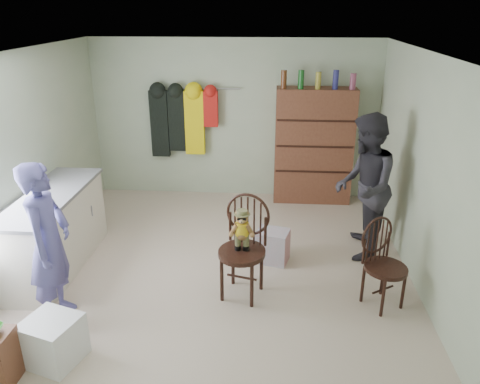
# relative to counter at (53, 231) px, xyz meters

# --- Properties ---
(ground_plane) EXTENTS (5.00, 5.00, 0.00)m
(ground_plane) POSITION_rel_counter_xyz_m (1.95, 0.00, -0.47)
(ground_plane) COLOR beige
(ground_plane) RESTS_ON ground
(room_walls) EXTENTS (5.00, 5.00, 5.00)m
(room_walls) POSITION_rel_counter_xyz_m (1.95, 0.53, 1.11)
(room_walls) COLOR #B8C5A5
(room_walls) RESTS_ON ground
(counter) EXTENTS (0.64, 1.86, 0.94)m
(counter) POSITION_rel_counter_xyz_m (0.00, 0.00, 0.00)
(counter) COLOR silver
(counter) RESTS_ON ground
(plastic_tub) EXTENTS (0.55, 0.54, 0.42)m
(plastic_tub) POSITION_rel_counter_xyz_m (0.67, -1.57, -0.26)
(plastic_tub) COLOR white
(plastic_tub) RESTS_ON ground
(chair_front) EXTENTS (0.61, 0.61, 1.12)m
(chair_front) POSITION_rel_counter_xyz_m (2.28, -0.40, 0.18)
(chair_front) COLOR #351A12
(chair_front) RESTS_ON ground
(chair_far) EXTENTS (0.59, 0.59, 0.96)m
(chair_far) POSITION_rel_counter_xyz_m (3.72, -0.48, 0.04)
(chair_far) COLOR #351A12
(chair_far) RESTS_ON ground
(striped_bag) EXTENTS (0.45, 0.39, 0.41)m
(striped_bag) POSITION_rel_counter_xyz_m (2.59, 0.31, -0.27)
(striped_bag) COLOR #E57274
(striped_bag) RESTS_ON ground
(person_left) EXTENTS (0.43, 0.63, 1.65)m
(person_left) POSITION_rel_counter_xyz_m (0.45, -0.95, 0.35)
(person_left) COLOR #565297
(person_left) RESTS_ON ground
(person_right) EXTENTS (0.81, 0.97, 1.80)m
(person_right) POSITION_rel_counter_xyz_m (3.68, 0.59, 0.43)
(person_right) COLOR #2D2B33
(person_right) RESTS_ON ground
(dresser) EXTENTS (1.20, 0.39, 2.07)m
(dresser) POSITION_rel_counter_xyz_m (3.20, 2.30, 0.44)
(dresser) COLOR brown
(dresser) RESTS_ON ground
(coat_rack) EXTENTS (1.42, 0.12, 1.09)m
(coat_rack) POSITION_rel_counter_xyz_m (1.12, 2.38, 0.78)
(coat_rack) COLOR #99999E
(coat_rack) RESTS_ON ground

